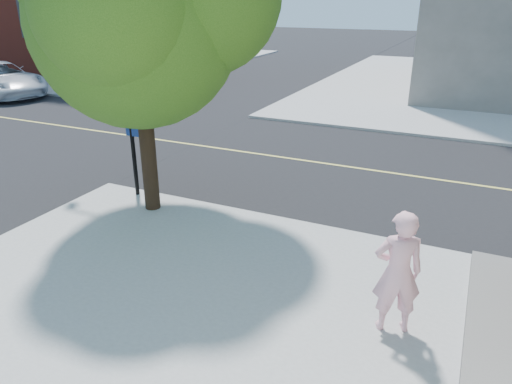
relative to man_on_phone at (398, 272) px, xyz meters
The scene contains 5 objects.
ground 8.03m from the man_on_phone, 157.35° to the left, with size 140.00×140.00×0.00m, color black.
road_ew 10.60m from the man_on_phone, 134.14° to the left, with size 140.00×9.00×0.01m, color black.
sidewalk_nw 39.05m from the man_on_phone, 141.01° to the left, with size 26.00×25.00×0.12m, color #A3A3A3.
man_on_phone is the anchor object (origin of this frame).
signal_pole 9.50m from the man_on_phone, 162.71° to the left, with size 3.25×0.37×3.67m.
Camera 1 is at (8.02, -9.57, 4.99)m, focal length 33.61 mm.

